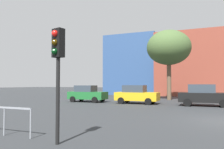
{
  "coord_description": "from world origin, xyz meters",
  "views": [
    {
      "loc": [
        -1.03,
        -12.57,
        1.85
      ],
      "look_at": [
        -8.88,
        5.82,
        2.69
      ],
      "focal_mm": 36.2,
      "sensor_mm": 36.0,
      "label": 1
    }
  ],
  "objects_px": {
    "parked_car_0": "(87,94)",
    "parked_car_1": "(136,94)",
    "parked_car_2": "(204,95)",
    "bare_tree_0": "(169,48)",
    "traffic_light_near_left": "(58,59)"
  },
  "relations": [
    {
      "from": "parked_car_0",
      "to": "parked_car_1",
      "type": "bearing_deg",
      "value": -0.0
    },
    {
      "from": "parked_car_0",
      "to": "parked_car_1",
      "type": "xyz_separation_m",
      "value": [
        5.29,
        -0.0,
        0.02
      ]
    },
    {
      "from": "parked_car_1",
      "to": "parked_car_2",
      "type": "xyz_separation_m",
      "value": [
        5.93,
        0.0,
        0.04
      ]
    },
    {
      "from": "parked_car_2",
      "to": "bare_tree_0",
      "type": "height_order",
      "value": "bare_tree_0"
    },
    {
      "from": "parked_car_0",
      "to": "traffic_light_near_left",
      "type": "relative_size",
      "value": 1.1
    },
    {
      "from": "parked_car_2",
      "to": "traffic_light_near_left",
      "type": "relative_size",
      "value": 1.18
    },
    {
      "from": "parked_car_0",
      "to": "traffic_light_near_left",
      "type": "bearing_deg",
      "value": -63.83
    },
    {
      "from": "parked_car_1",
      "to": "bare_tree_0",
      "type": "distance_m",
      "value": 8.49
    },
    {
      "from": "parked_car_0",
      "to": "traffic_light_near_left",
      "type": "height_order",
      "value": "traffic_light_near_left"
    },
    {
      "from": "parked_car_1",
      "to": "parked_car_2",
      "type": "relative_size",
      "value": 0.95
    },
    {
      "from": "parked_car_0",
      "to": "bare_tree_0",
      "type": "xyz_separation_m",
      "value": [
        7.34,
        6.36,
        5.25
      ]
    },
    {
      "from": "parked_car_0",
      "to": "parked_car_2",
      "type": "relative_size",
      "value": 0.93
    },
    {
      "from": "bare_tree_0",
      "to": "traffic_light_near_left",
      "type": "bearing_deg",
      "value": -90.24
    },
    {
      "from": "parked_car_2",
      "to": "traffic_light_near_left",
      "type": "xyz_separation_m",
      "value": [
        -3.97,
        -14.76,
        1.73
      ]
    },
    {
      "from": "parked_car_2",
      "to": "bare_tree_0",
      "type": "bearing_deg",
      "value": 121.37
    }
  ]
}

